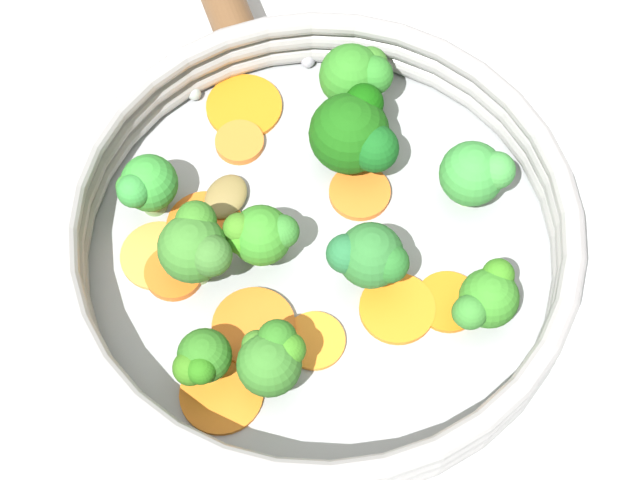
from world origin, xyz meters
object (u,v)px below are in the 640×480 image
Objects in this scene: broccoli_floret_5 at (370,257)px; broccoli_floret_6 at (486,298)px; broccoli_floret_1 at (354,133)px; carrot_slice_9 at (158,256)px; broccoli_floret_2 at (357,75)px; skillet at (320,258)px; carrot_slice_4 at (240,142)px; carrot_slice_10 at (315,341)px; carrot_slice_2 at (354,189)px; carrot_slice_1 at (221,394)px; broccoli_floret_3 at (260,235)px; carrot_slice_6 at (244,107)px; carrot_slice_7 at (174,273)px; carrot_slice_3 at (254,327)px; broccoli_floret_4 at (271,358)px; broccoli_floret_9 at (146,186)px; carrot_slice_0 at (205,226)px; carrot_slice_8 at (397,308)px; carrot_slice_5 at (448,302)px; mushroom_piece_0 at (221,203)px; broccoli_floret_0 at (202,360)px; broccoli_floret_7 at (196,247)px; broccoli_floret_8 at (477,174)px.

broccoli_floret_6 is (0.01, -0.06, -0.01)m from broccoli_floret_5.
carrot_slice_9 is at bearing 151.84° from broccoli_floret_1.
skillet is at bearing -160.40° from broccoli_floret_2.
carrot_slice_4 is 0.87× the size of carrot_slice_10.
carrot_slice_1 is at bearing -178.56° from carrot_slice_2.
carrot_slice_2 is at bearing -150.30° from broccoli_floret_2.
broccoli_floret_3 is at bearing -175.55° from broccoli_floret_2.
carrot_slice_6 is (0.02, 0.09, -0.00)m from carrot_slice_2.
broccoli_floret_2 reaches higher than carrot_slice_1.
broccoli_floret_2 is at bearing 28.38° from broccoli_floret_1.
broccoli_floret_2 reaches higher than carrot_slice_10.
carrot_slice_7 is at bearing 149.73° from carrot_slice_2.
carrot_slice_3 is 1.08× the size of broccoli_floret_4.
carrot_slice_0 is at bearing -80.35° from broccoli_floret_9.
broccoli_floret_1 is 0.12m from broccoli_floret_9.
broccoli_floret_2 is at bearing 4.45° from broccoli_floret_3.
carrot_slice_4 is (0.10, 0.07, 0.00)m from carrot_slice_3.
carrot_slice_4 is 0.69× the size of carrot_slice_8.
broccoli_floret_2 is 0.16m from broccoli_floret_6.
broccoli_floret_4 is (0.02, -0.02, 0.03)m from carrot_slice_1.
carrot_slice_6 is 0.98× the size of broccoli_floret_2.
broccoli_floret_3 is at bearing 98.47° from carrot_slice_8.
carrot_slice_7 reaches higher than carrot_slice_5.
carrot_slice_6 is 0.20m from broccoli_floret_6.
carrot_slice_4 reaches higher than carrot_slice_9.
carrot_slice_9 is 0.13m from broccoli_floret_1.
carrot_slice_5 is at bearing -35.15° from carrot_slice_1.
carrot_slice_5 is at bearing -82.54° from skillet.
carrot_slice_1 is 0.11m from carrot_slice_8.
carrot_slice_3 is at bearing 53.77° from broccoli_floret_4.
carrot_slice_9 is 1.00× the size of broccoli_floret_4.
carrot_slice_7 is at bearing 85.97° from carrot_slice_3.
broccoli_floret_1 reaches higher than mushroom_piece_0.
broccoli_floret_5 is at bearing -108.71° from carrot_slice_4.
carrot_slice_2 is 0.85× the size of carrot_slice_8.
carrot_slice_8 is at bearing -131.52° from carrot_slice_2.
skillet is 0.09m from broccoli_floret_4.
carrot_slice_9 is 0.10m from broccoli_floret_4.
skillet is 8.11× the size of carrot_slice_10.
carrot_slice_8 is at bearing -35.81° from carrot_slice_10.
carrot_slice_5 is 0.77× the size of broccoli_floret_2.
carrot_slice_6 is (0.02, 0.01, -0.00)m from carrot_slice_4.
carrot_slice_7 is 0.06m from broccoli_floret_3.
broccoli_floret_0 is 0.06m from broccoli_floret_7.
carrot_slice_5 is at bearing -50.24° from carrot_slice_3.
carrot_slice_1 is 0.04m from broccoli_floret_4.
broccoli_floret_3 is at bearing 61.67° from carrot_slice_10.
carrot_slice_1 is 0.08m from broccoli_floret_7.
broccoli_floret_8 is 1.03× the size of broccoli_floret_9.
broccoli_floret_9 is at bearing 105.21° from skillet.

